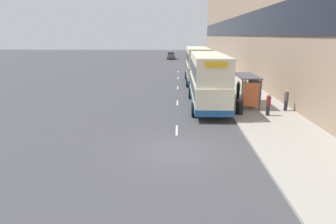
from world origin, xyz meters
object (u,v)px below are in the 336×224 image
double_decker_bus_near (208,79)px  litter_bin (239,107)px  pedestrian_at_shelter (245,87)px  double_decker_bus_ahead (197,64)px  pedestrian_2 (229,87)px  bus_shelter (249,85)px  car_0 (171,56)px  pedestrian_1 (238,90)px  pedestrian_3 (286,100)px  pedestrian_4 (268,104)px

double_decker_bus_near → litter_bin: size_ratio=9.62×
pedestrian_at_shelter → litter_bin: size_ratio=1.74×
double_decker_bus_ahead → pedestrian_2: (2.36, -9.46, -1.19)m
double_decker_bus_near → litter_bin: double_decker_bus_near is taller
bus_shelter → double_decker_bus_ahead: (-3.39, 13.08, 0.41)m
car_0 → pedestrian_1: bearing=98.4°
pedestrian_2 → pedestrian_3: size_ratio=1.15×
pedestrian_4 → litter_bin: bearing=171.5°
double_decker_bus_near → car_0: (-4.31, 51.30, -1.41)m
double_decker_bus_near → pedestrian_1: bearing=37.7°
double_decker_bus_ahead → pedestrian_2: double_decker_bus_ahead is taller
double_decker_bus_ahead → pedestrian_1: (3.02, -10.74, -1.29)m
car_0 → litter_bin: 54.49m
litter_bin → pedestrian_3: bearing=17.9°
double_decker_bus_near → car_0: size_ratio=2.34×
bus_shelter → pedestrian_at_shelter: bearing=82.4°
pedestrian_3 → car_0: bearing=100.8°
double_decker_bus_ahead → pedestrian_4: bearing=-75.6°
bus_shelter → car_0: 51.95m
double_decker_bus_ahead → pedestrian_3: size_ratio=6.24×
double_decker_bus_ahead → pedestrian_1: 11.23m
bus_shelter → pedestrian_4: bus_shelter is taller
car_0 → pedestrian_4: 55.05m
pedestrian_1 → pedestrian_2: bearing=117.3°
double_decker_bus_near → pedestrian_at_shelter: double_decker_bus_near is taller
bus_shelter → pedestrian_3: bearing=-31.1°
litter_bin → bus_shelter: bearing=66.0°
double_decker_bus_near → pedestrian_at_shelter: size_ratio=5.53×
pedestrian_2 → pedestrian_4: (1.78, -6.66, -0.13)m
pedestrian_at_shelter → pedestrian_1: (-0.83, -1.11, -0.08)m
double_decker_bus_ahead → pedestrian_at_shelter: 10.43m
pedestrian_at_shelter → car_0: bearing=99.6°
car_0 → pedestrian_3: bearing=100.8°
double_decker_bus_ahead → car_0: bearing=96.3°
bus_shelter → pedestrian_2: (-1.02, 3.62, -0.79)m
pedestrian_at_shelter → pedestrian_4: pedestrian_at_shelter is taller
pedestrian_2 → litter_bin: size_ratio=1.77×
double_decker_bus_near → pedestrian_4: 5.28m
double_decker_bus_near → pedestrian_1: 3.92m
pedestrian_1 → litter_bin: size_ratio=1.59×
car_0 → double_decker_bus_near: bearing=94.8°
car_0 → pedestrian_1: pedestrian_1 is taller
double_decker_bus_near → litter_bin: 3.86m
car_0 → pedestrian_at_shelter: (8.07, -47.91, 0.20)m
pedestrian_at_shelter → pedestrian_2: pedestrian_2 is taller
pedestrian_2 → double_decker_bus_ahead: bearing=104.0°
pedestrian_1 → car_0: bearing=98.4°
pedestrian_2 → pedestrian_3: pedestrian_2 is taller
pedestrian_3 → litter_bin: bearing=-162.1°
double_decker_bus_ahead → car_0: double_decker_bus_ahead is taller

